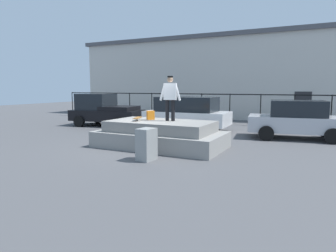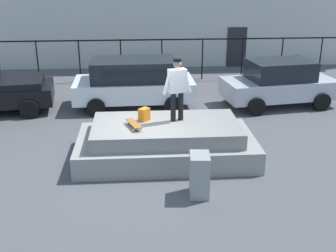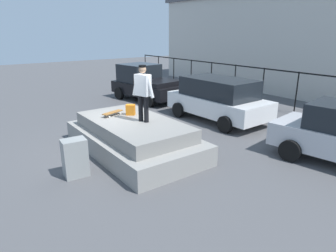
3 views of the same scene
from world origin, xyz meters
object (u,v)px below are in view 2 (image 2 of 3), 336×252
at_px(car_white_hatchback_mid, 134,82).
at_px(backpack, 144,114).
at_px(skateboard, 134,124).
at_px(car_silver_sedan_far, 279,83).
at_px(utility_box, 199,175).
at_px(skateboarder, 177,86).

bearing_deg(car_white_hatchback_mid, backpack, -86.05).
height_order(skateboard, car_silver_sedan_far, car_silver_sedan_far).
height_order(skateboard, utility_box, skateboard).
relative_size(skateboard, utility_box, 0.80).
xyz_separation_m(skateboarder, backpack, (-0.89, 0.05, -0.80)).
height_order(backpack, utility_box, backpack).
height_order(skateboard, car_white_hatchback_mid, car_white_hatchback_mid).
relative_size(backpack, car_white_hatchback_mid, 0.08).
distance_m(backpack, car_white_hatchback_mid, 4.36).
relative_size(skateboard, car_white_hatchback_mid, 0.18).
bearing_deg(car_white_hatchback_mid, skateboard, -89.77).
xyz_separation_m(skateboard, car_silver_sedan_far, (5.35, 4.60, -0.24)).
distance_m(skateboard, car_silver_sedan_far, 7.06).
bearing_deg(skateboard, utility_box, -51.20).
height_order(car_silver_sedan_far, utility_box, car_silver_sedan_far).
distance_m(skateboard, utility_box, 2.43).
distance_m(backpack, car_silver_sedan_far, 6.53).
bearing_deg(car_silver_sedan_far, backpack, -141.10).
height_order(skateboarder, skateboard, skateboarder).
bearing_deg(car_silver_sedan_far, car_white_hatchback_mid, 177.34).
height_order(skateboard, backpack, backpack).
height_order(car_white_hatchback_mid, car_silver_sedan_far, car_white_hatchback_mid).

